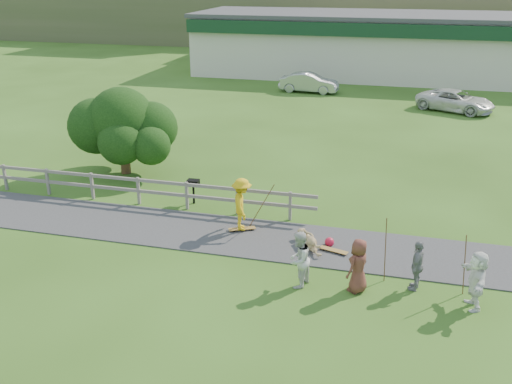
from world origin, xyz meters
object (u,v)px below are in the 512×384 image
skater_rider (242,207)px  spectator_b (417,265)px  spectator_c (358,266)px  car_silver (309,83)px  skater_fallen (310,241)px  tree (123,140)px  spectator_d (476,280)px  spectator_a (299,260)px  bbq (194,192)px  car_white (455,101)px

skater_rider → spectator_b: bearing=-132.7°
spectator_c → car_silver: bearing=-136.4°
skater_rider → skater_fallen: 2.69m
spectator_c → tree: (-11.00, 7.53, 0.73)m
spectator_d → skater_fallen: bearing=-123.7°
skater_rider → spectator_c: skater_rider is taller
spectator_a → bbq: (-5.11, 5.09, -0.36)m
skater_fallen → tree: tree is taller
skater_rider → tree: size_ratio=0.40×
skater_fallen → spectator_c: bearing=-82.5°
spectator_d → car_silver: (-9.21, 27.27, -0.13)m
spectator_d → bbq: spectator_d is taller
skater_fallen → car_silver: bearing=69.7°
bbq → spectator_a: bearing=-48.0°
car_silver → bbq: 22.30m
spectator_b → car_silver: 27.77m
skater_rider → skater_fallen: (2.52, -0.71, -0.64)m
spectator_c → spectator_d: spectator_d is taller
spectator_b → spectator_a: bearing=-64.7°
tree → spectator_d: bearing=-28.2°
skater_fallen → bbq: size_ratio=1.63×
car_white → tree: (-15.01, -16.17, 0.86)m
skater_fallen → spectator_d: spectator_d is taller
car_silver → skater_fallen: bearing=-167.1°
spectator_a → car_white: size_ratio=0.35×
spectator_b → car_white: spectator_b is taller
car_white → spectator_c: bearing=-165.7°
spectator_a → spectator_b: spectator_a is taller
skater_rider → spectator_a: bearing=-160.5°
spectator_a → spectator_d: bearing=107.2°
spectator_c → car_white: 24.03m
spectator_a → spectator_d: size_ratio=1.02×
spectator_a → bbq: 7.22m
spectator_a → car_silver: bearing=-154.9°
skater_fallen → car_white: bearing=44.8°
spectator_b → bbq: (-8.40, 4.40, -0.27)m
spectator_b → bbq: 9.49m
spectator_b → skater_rider: bearing=-99.0°
spectator_d → car_white: bearing=169.4°
spectator_d → skater_rider: bearing=-120.6°
spectator_b → tree: size_ratio=0.33×
spectator_a → spectator_b: (3.28, 0.69, -0.09)m
spectator_c → bbq: spectator_c is taller
car_silver → tree: (-4.92, -19.70, 0.82)m
car_white → car_silver: bearing=94.6°
car_silver → car_white: size_ratio=0.89×
car_silver → spectator_c: bearing=-164.4°
skater_rider → spectator_c: bearing=-145.1°
spectator_a → spectator_c: (1.67, 0.15, -0.05)m
spectator_d → car_silver: 28.78m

